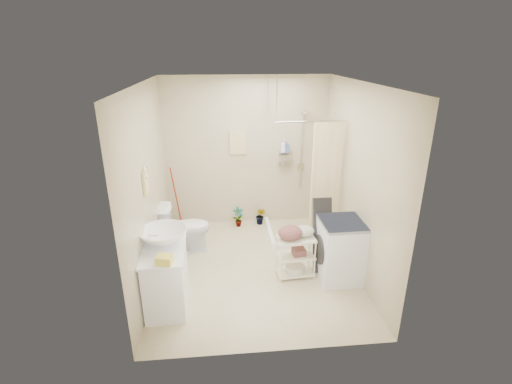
% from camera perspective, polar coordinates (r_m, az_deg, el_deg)
% --- Properties ---
extents(floor, '(3.20, 3.20, 0.00)m').
position_cam_1_polar(floor, '(5.51, -0.10, -11.62)').
color(floor, beige).
rests_on(floor, ground).
extents(ceiling, '(2.80, 3.20, 0.04)m').
position_cam_1_polar(ceiling, '(4.65, -0.12, 16.42)').
color(ceiling, silver).
rests_on(ceiling, ground).
extents(wall_back, '(2.80, 0.04, 2.60)m').
position_cam_1_polar(wall_back, '(6.45, -1.47, 6.03)').
color(wall_back, '#BFB494').
rests_on(wall_back, ground).
extents(wall_front, '(2.80, 0.04, 2.60)m').
position_cam_1_polar(wall_front, '(3.48, 2.43, -7.83)').
color(wall_front, '#BFB494').
rests_on(wall_front, ground).
extents(wall_left, '(0.04, 3.20, 2.60)m').
position_cam_1_polar(wall_left, '(5.00, -16.28, 0.60)').
color(wall_left, '#BFB494').
rests_on(wall_left, ground).
extents(wall_right, '(0.04, 3.20, 2.60)m').
position_cam_1_polar(wall_right, '(5.24, 15.32, 1.65)').
color(wall_right, '#BFB494').
rests_on(wall_right, ground).
extents(vanity, '(0.53, 0.91, 0.78)m').
position_cam_1_polar(vanity, '(4.77, -13.64, -12.43)').
color(vanity, silver).
rests_on(vanity, ground).
extents(sink, '(0.66, 0.66, 0.20)m').
position_cam_1_polar(sink, '(4.60, -14.03, -6.70)').
color(sink, silver).
rests_on(sink, vanity).
extents(counter_basket, '(0.20, 0.17, 0.10)m').
position_cam_1_polar(counter_basket, '(4.23, -13.88, -10.09)').
color(counter_basket, '#E6D548').
rests_on(counter_basket, vanity).
extents(floor_basket, '(0.26, 0.21, 0.13)m').
position_cam_1_polar(floor_basket, '(4.68, -12.88, -18.07)').
color(floor_basket, yellow).
rests_on(floor_basket, ground).
extents(toilet, '(0.77, 0.45, 0.77)m').
position_cam_1_polar(toilet, '(5.89, -10.87, -5.39)').
color(toilet, silver).
rests_on(toilet, ground).
extents(mop, '(0.14, 0.14, 1.16)m').
position_cam_1_polar(mop, '(6.56, -12.55, -0.87)').
color(mop, '#9E1C0F').
rests_on(mop, ground).
extents(potted_plant_a, '(0.22, 0.18, 0.37)m').
position_cam_1_polar(potted_plant_a, '(6.63, -2.77, -3.84)').
color(potted_plant_a, brown).
rests_on(potted_plant_a, ground).
extents(potted_plant_b, '(0.23, 0.23, 0.33)m').
position_cam_1_polar(potted_plant_b, '(6.71, 0.71, -3.70)').
color(potted_plant_b, brown).
rests_on(potted_plant_b, ground).
extents(hanging_towel, '(0.28, 0.03, 0.42)m').
position_cam_1_polar(hanging_towel, '(6.37, -2.83, 7.68)').
color(hanging_towel, '#D2BC8C').
rests_on(hanging_towel, wall_back).
extents(towel_ring, '(0.04, 0.22, 0.34)m').
position_cam_1_polar(towel_ring, '(4.76, -16.66, 1.69)').
color(towel_ring, '#E1CC83').
rests_on(towel_ring, wall_left).
extents(tp_holder, '(0.08, 0.12, 0.14)m').
position_cam_1_polar(tp_holder, '(5.26, -15.12, -5.11)').
color(tp_holder, white).
rests_on(tp_holder, wall_left).
extents(shower, '(1.10, 1.10, 2.10)m').
position_cam_1_polar(shower, '(6.12, 6.91, 2.59)').
color(shower, white).
rests_on(shower, ground).
extents(shampoo_bottle_a, '(0.10, 0.10, 0.22)m').
position_cam_1_polar(shampoo_bottle_a, '(6.40, 4.19, 7.05)').
color(shampoo_bottle_a, silver).
rests_on(shampoo_bottle_a, shower).
extents(shampoo_bottle_b, '(0.09, 0.09, 0.17)m').
position_cam_1_polar(shampoo_bottle_b, '(6.44, 4.73, 6.92)').
color(shampoo_bottle_b, '#425A9C').
rests_on(shampoo_bottle_b, shower).
extents(washing_machine, '(0.60, 0.62, 0.86)m').
position_cam_1_polar(washing_machine, '(5.24, 12.92, -8.66)').
color(washing_machine, silver).
rests_on(washing_machine, ground).
extents(laundry_rack, '(0.53, 0.34, 0.70)m').
position_cam_1_polar(laundry_rack, '(5.22, 6.13, -9.30)').
color(laundry_rack, '#EFEACB').
rests_on(laundry_rack, ground).
extents(ironing_board, '(0.32, 0.19, 1.09)m').
position_cam_1_polar(ironing_board, '(5.32, 10.18, -6.50)').
color(ironing_board, black).
rests_on(ironing_board, ground).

